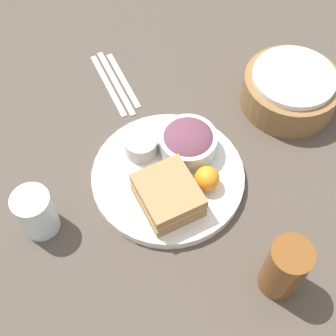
{
  "coord_description": "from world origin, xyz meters",
  "views": [
    {
      "loc": [
        0.46,
        -0.08,
        0.77
      ],
      "look_at": [
        0.0,
        0.0,
        0.04
      ],
      "focal_mm": 50.0,
      "sensor_mm": 36.0,
      "label": 1
    }
  ],
  "objects": [
    {
      "name": "ground_plane",
      "position": [
        0.0,
        0.0,
        0.0
      ],
      "size": [
        4.0,
        4.0,
        0.0
      ],
      "primitive_type": "plane",
      "color": "#4C4238"
    },
    {
      "name": "dressing_cup",
      "position": [
        -0.06,
        -0.04,
        0.04
      ],
      "size": [
        0.06,
        0.06,
        0.04
      ],
      "primitive_type": "cylinder",
      "color": "#99999E",
      "rests_on": "plate"
    },
    {
      "name": "spoon",
      "position": [
        -0.27,
        -0.05,
        0.0
      ],
      "size": [
        0.17,
        0.06,
        0.01
      ],
      "primitive_type": "cube",
      "rotation": [
        0.0,
        0.0,
        3.41
      ],
      "color": "silver",
      "rests_on": "ground_plane"
    },
    {
      "name": "knife",
      "position": [
        -0.27,
        -0.07,
        0.0
      ],
      "size": [
        0.2,
        0.07,
        0.01
      ],
      "primitive_type": "cube",
      "rotation": [
        0.0,
        0.0,
        3.41
      ],
      "color": "silver",
      "rests_on": "ground_plane"
    },
    {
      "name": "fork",
      "position": [
        -0.26,
        -0.09,
        0.0
      ],
      "size": [
        0.19,
        0.06,
        0.01
      ],
      "primitive_type": "cube",
      "rotation": [
        0.0,
        0.0,
        3.41
      ],
      "color": "silver",
      "rests_on": "ground_plane"
    },
    {
      "name": "sandwich",
      "position": [
        0.06,
        -0.01,
        0.05
      ],
      "size": [
        0.13,
        0.13,
        0.05
      ],
      "color": "#A37A4C",
      "rests_on": "plate"
    },
    {
      "name": "salad_bowl",
      "position": [
        -0.05,
        0.05,
        0.05
      ],
      "size": [
        0.11,
        0.11,
        0.06
      ],
      "color": "silver",
      "rests_on": "plate"
    },
    {
      "name": "plate",
      "position": [
        0.0,
        0.0,
        0.01
      ],
      "size": [
        0.29,
        0.29,
        0.02
      ],
      "primitive_type": "cylinder",
      "color": "white",
      "rests_on": "ground_plane"
    },
    {
      "name": "drink_glass",
      "position": [
        0.23,
        0.15,
        0.06
      ],
      "size": [
        0.07,
        0.07,
        0.12
      ],
      "primitive_type": "cylinder",
      "color": "brown",
      "rests_on": "ground_plane"
    },
    {
      "name": "bread_basket",
      "position": [
        -0.15,
        0.28,
        0.04
      ],
      "size": [
        0.2,
        0.2,
        0.08
      ],
      "color": "olive",
      "rests_on": "ground_plane"
    },
    {
      "name": "water_glass",
      "position": [
        0.06,
        -0.24,
        0.05
      ],
      "size": [
        0.07,
        0.07,
        0.09
      ],
      "primitive_type": "cylinder",
      "color": "silver",
      "rests_on": "ground_plane"
    },
    {
      "name": "orange_wedge",
      "position": [
        0.04,
        0.07,
        0.04
      ],
      "size": [
        0.05,
        0.05,
        0.05
      ],
      "primitive_type": "sphere",
      "color": "orange",
      "rests_on": "plate"
    }
  ]
}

